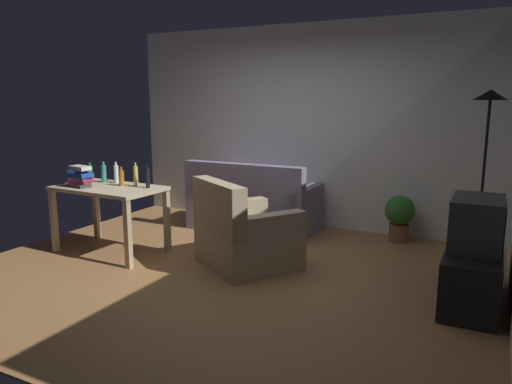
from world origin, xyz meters
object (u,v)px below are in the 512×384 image
Objects in this scene: couch at (253,207)px; bottle_green at (90,173)px; desk at (109,196)px; bottle_amber at (121,178)px; torchiere_lamp at (487,131)px; bottle_clear at (116,174)px; bottle_dark at (148,178)px; tv_stand at (472,276)px; armchair at (243,236)px; potted_plant at (400,215)px; tv at (477,224)px; book_stack at (80,177)px; bottle_tall at (104,173)px; bottle_squat at (136,176)px.

couch is 7.40× the size of bottle_green.
bottle_amber is at bearing 49.25° from desk.
torchiere_lamp reaches higher than bottle_clear.
bottle_dark is at bearing -160.84° from torchiere_lamp.
tv_stand is 0.91× the size of armchair.
torchiere_lamp reaches higher than couch.
potted_plant is (1.85, 0.31, 0.02)m from couch.
tv is at bearing -89.79° from torchiere_lamp.
book_stack is (-4.00, -1.43, -0.54)m from torchiere_lamp.
bottle_amber is at bearing -14.78° from bottle_tall.
bottle_amber reaches higher than desk.
tv is at bearing 1.29° from bottle_clear.
torchiere_lamp reaches higher than tv_stand.
bottle_clear is 0.92× the size of bottle_squat.
tv is (2.75, -1.27, 0.39)m from couch.
tv_stand is at bearing 155.19° from couch.
bottle_tall is (-4.00, -1.07, -0.55)m from torchiere_lamp.
bottle_green is (-4.18, -1.10, -0.56)m from torchiere_lamp.
potted_plant is 3.42m from bottle_clear.
torchiere_lamp is (2.75, -0.31, 1.10)m from couch.
tv is 1.19m from torchiere_lamp.
bottle_dark is (-2.40, -1.77, 0.54)m from potted_plant.
torchiere_lamp is 4.17m from bottle_tall.
torchiere_lamp is at bearing 173.50° from couch.
desk is (-3.75, -0.32, -0.05)m from tv.
desk is at bearing 57.79° from couch.
bottle_tall reaches higher than tv_stand.
bottle_green is 0.54m from bottle_amber.
bottle_squat is (0.51, -0.04, 0.01)m from bottle_tall.
potted_plant is at bearing 144.98° from torchiere_lamp.
bottle_dark is (0.45, 0.13, 0.22)m from desk.
tv is at bearing -60.48° from potted_plant.
bottle_dark is (0.35, 0.02, 0.02)m from bottle_amber.
bottle_squat is (-0.74, -1.43, 0.57)m from couch.
book_stack is at bearing 45.98° from armchair.
bottle_squat reaches higher than armchair.
bottle_tall is 0.36m from book_stack.
bottle_tall is (-4.00, -0.12, 0.17)m from tv.
torchiere_lamp is 4.03m from desk.
tv_stand is 3.89m from bottle_clear.
bottle_clear is at bearing 169.47° from bottle_dark.
couch reaches higher than tv_stand.
armchair is 4.99× the size of bottle_tall.
bottle_squat is (-3.48, -0.16, 0.64)m from tv_stand.
tv is 2.25× the size of bottle_squat.
tv_stand is 4.92× the size of bottle_green.
potted_plant is 2.55× the size of bottle_green.
bottle_clear is at bearing 168.54° from bottle_squat.
bottle_amber is (0.35, -0.09, -0.01)m from bottle_tall.
bottle_amber is (-3.65, -0.21, 0.15)m from tv.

